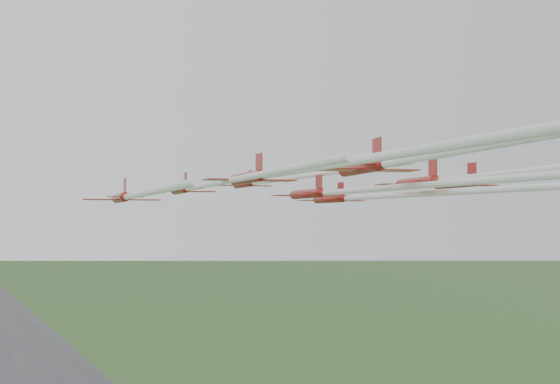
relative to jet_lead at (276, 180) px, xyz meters
name	(u,v)px	position (x,y,z in m)	size (l,w,h in m)	color
runway	(38,366)	(-5.14, 199.86, -59.42)	(38.00, 900.00, 0.04)	#353537
jet_lead	(276,180)	(0.00, 0.00, 0.00)	(8.64, 58.46, 2.49)	#AA1F17
jet_row2_left	(207,185)	(-14.85, -13.75, -1.46)	(12.09, 65.04, 2.68)	#AA1F17
jet_row2_right	(385,196)	(7.53, -15.81, -2.53)	(9.50, 65.42, 2.81)	#AA1F17
jet_row3_left	(133,195)	(-24.91, -19.60, -2.98)	(9.25, 46.94, 2.58)	#AA1F17
jet_row3_mid	(378,189)	(-3.64, -32.22, -2.38)	(9.77, 68.40, 2.67)	#AA1F17
jet_row3_right	(535,176)	(14.94, -33.83, -0.85)	(13.51, 66.67, 2.95)	#AA1F17
jet_row4_left	(313,167)	(-15.34, -41.15, -1.15)	(10.42, 68.72, 2.83)	#AA1F17
jet_row4_right	(504,174)	(2.30, -43.64, -1.38)	(16.83, 69.66, 2.91)	#AA1F17
jet_trail_solo	(448,152)	(-12.08, -54.82, -0.82)	(16.49, 66.40, 2.85)	#AA1F17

